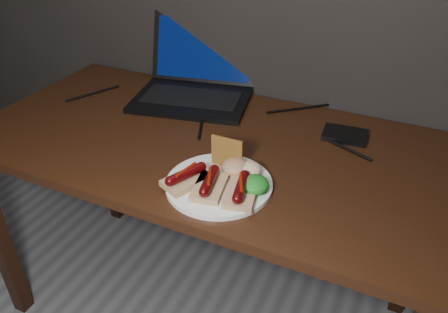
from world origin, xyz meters
The scene contains 12 objects.
desk centered at (0.00, 1.38, 0.66)m, with size 1.40×0.70×0.75m.
laptop centered at (-0.17, 1.64, 0.80)m, with size 0.44×0.42×0.25m.
hard_drive centered at (0.37, 1.56, 0.76)m, with size 0.13×0.09×0.02m, color black.
desk_cables centered at (-0.01, 1.54, 0.75)m, with size 1.01×0.39×0.01m.
plate centered at (0.14, 1.19, 0.76)m, with size 0.27×0.27×0.01m, color white.
bread_sausage_left centered at (0.07, 1.15, 0.78)m, with size 0.11×0.13×0.04m.
bread_sausage_center centered at (0.13, 1.15, 0.78)m, with size 0.09×0.13×0.04m.
bread_sausage_right centered at (0.21, 1.16, 0.78)m, with size 0.09×0.13×0.04m.
crispbread centered at (0.13, 1.26, 0.80)m, with size 0.09×0.01×0.09m, color #9D6B2B.
salad_greens centered at (0.23, 1.19, 0.78)m, with size 0.07×0.07×0.04m, color #135711.
salsa_mound centered at (0.16, 1.24, 0.78)m, with size 0.07×0.07×0.04m, color maroon.
coleslaw_mound centered at (0.19, 1.25, 0.78)m, with size 0.06×0.06×0.04m, color silver.
Camera 1 is at (0.52, 0.40, 1.40)m, focal length 35.00 mm.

